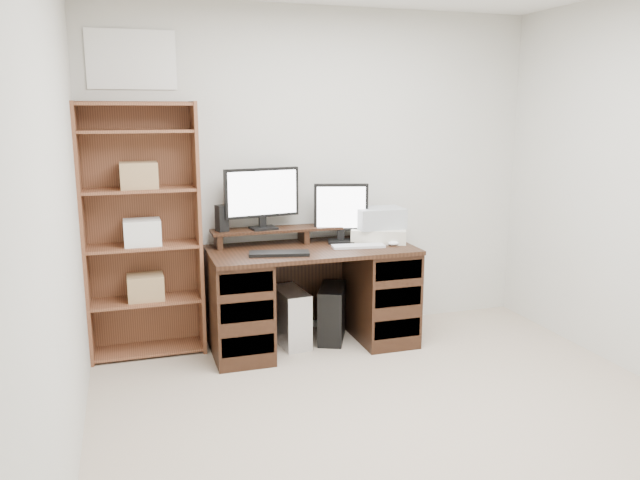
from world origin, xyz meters
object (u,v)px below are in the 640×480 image
monitor_wide (262,195)px  tower_black (332,313)px  desk (311,295)px  bookshelf (142,229)px  monitor_small (341,211)px  printer (379,234)px  tower_silver (291,317)px

monitor_wide → tower_black: (0.50, -0.16, -0.91)m
desk → bookshelf: size_ratio=0.83×
tower_black → monitor_small: bearing=58.3°
printer → monitor_small: bearing=-164.8°
desk → printer: bearing=7.4°
tower_black → bookshelf: 1.54m
bookshelf → desk: bearing=-10.2°
monitor_wide → printer: bearing=-17.1°
desk → bookshelf: bearing=169.8°
printer → bookshelf: bookshelf is taller
monitor_small → tower_black: (-0.09, -0.06, -0.78)m
printer → tower_silver: printer is taller
desk → monitor_wide: monitor_wide is taller
monitor_wide → tower_silver: (0.17, -0.15, -0.91)m
tower_silver → monitor_small: bearing=3.0°
monitor_small → tower_silver: 0.89m
desk → monitor_small: bearing=23.8°
tower_silver → tower_black: (0.33, -0.00, -0.00)m
desk → monitor_wide: (-0.32, 0.22, 0.73)m
monitor_small → bookshelf: bearing=-167.6°
tower_silver → tower_black: 0.33m
tower_black → tower_silver: bearing=-156.6°
monitor_small → tower_black: size_ratio=0.98×
monitor_wide → tower_silver: bearing=-50.0°
desk → monitor_small: monitor_small is taller
monitor_wide → printer: (0.88, -0.14, -0.32)m
printer → tower_black: bearing=-153.7°
monitor_wide → tower_silver: size_ratio=1.36×
monitor_wide → tower_black: monitor_wide is taller
desk → monitor_wide: size_ratio=2.63×
monitor_wide → printer: monitor_wide is taller
monitor_wide → monitor_small: 0.61m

